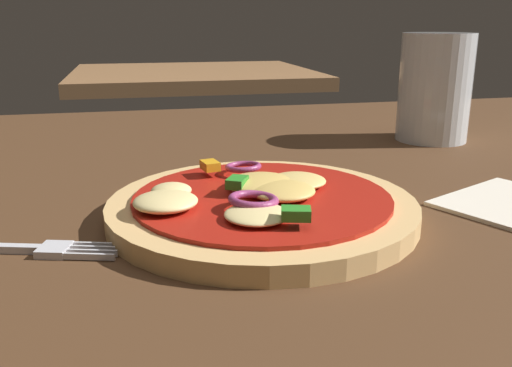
{
  "coord_description": "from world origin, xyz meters",
  "views": [
    {
      "loc": [
        -0.1,
        -0.4,
        0.17
      ],
      "look_at": [
        -0.01,
        -0.01,
        0.05
      ],
      "focal_mm": 38.3,
      "sensor_mm": 36.0,
      "label": 1
    }
  ],
  "objects": [
    {
      "name": "background_table",
      "position": [
        0.07,
        1.17,
        0.02
      ],
      "size": [
        0.66,
        0.58,
        0.03
      ],
      "color": "brown",
      "rests_on": "ground"
    },
    {
      "name": "dining_table",
      "position": [
        0.0,
        0.0,
        0.02
      ],
      "size": [
        1.28,
        0.96,
        0.03
      ],
      "color": "#4C301C",
      "rests_on": "ground"
    },
    {
      "name": "beer_glass",
      "position": [
        0.24,
        0.18,
        0.09
      ],
      "size": [
        0.08,
        0.08,
        0.12
      ],
      "color": "silver",
      "rests_on": "dining_table"
    },
    {
      "name": "fork",
      "position": [
        -0.19,
        -0.06,
        0.04
      ],
      "size": [
        0.16,
        0.06,
        0.01
      ],
      "color": "silver",
      "rests_on": "dining_table"
    },
    {
      "name": "pizza",
      "position": [
        -0.01,
        -0.03,
        0.04
      ],
      "size": [
        0.22,
        0.22,
        0.03
      ],
      "color": "tan",
      "rests_on": "dining_table"
    }
  ]
}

